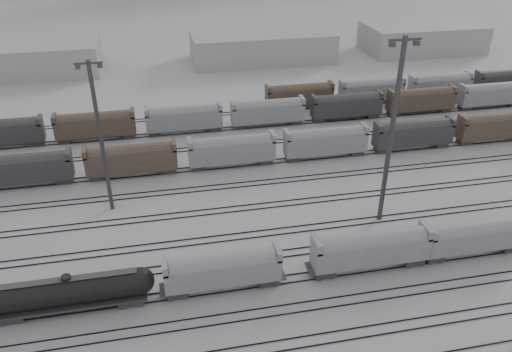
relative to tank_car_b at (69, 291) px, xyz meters
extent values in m
plane|color=#AFAFB4|center=(32.54, -1.00, -2.70)|extent=(900.00, 900.00, 0.00)
cube|color=black|center=(32.54, -10.72, -2.62)|extent=(220.00, 0.07, 0.16)
cube|color=black|center=(32.54, -9.28, -2.62)|extent=(220.00, 0.07, 0.16)
cube|color=black|center=(32.54, -5.72, -2.62)|extent=(220.00, 0.07, 0.16)
cube|color=black|center=(32.54, -4.28, -2.62)|extent=(220.00, 0.07, 0.16)
cube|color=black|center=(32.54, -0.72, -2.62)|extent=(220.00, 0.07, 0.16)
cube|color=black|center=(32.54, 0.72, -2.62)|extent=(220.00, 0.07, 0.16)
cube|color=black|center=(32.54, 4.28, -2.62)|extent=(220.00, 0.07, 0.16)
cube|color=black|center=(32.54, 5.72, -2.62)|extent=(220.00, 0.07, 0.16)
cube|color=black|center=(32.54, 9.28, -2.62)|extent=(220.00, 0.07, 0.16)
cube|color=black|center=(32.54, 10.72, -2.62)|extent=(220.00, 0.07, 0.16)
cube|color=black|center=(32.54, 16.28, -2.62)|extent=(220.00, 0.07, 0.16)
cube|color=black|center=(32.54, 17.72, -2.62)|extent=(220.00, 0.07, 0.16)
cube|color=black|center=(32.54, 23.28, -2.62)|extent=(220.00, 0.07, 0.16)
cube|color=black|center=(32.54, 24.72, -2.62)|extent=(220.00, 0.07, 0.16)
cube|color=black|center=(32.54, 30.28, -2.62)|extent=(220.00, 0.07, 0.16)
cube|color=black|center=(32.54, 31.72, -2.62)|extent=(220.00, 0.07, 0.16)
cube|color=black|center=(32.54, 38.28, -2.62)|extent=(220.00, 0.07, 0.16)
cube|color=black|center=(32.54, 39.72, -2.62)|extent=(220.00, 0.07, 0.16)
cube|color=black|center=(32.54, 46.28, -2.62)|extent=(220.00, 0.07, 0.16)
cube|color=black|center=(32.54, 47.72, -2.62)|extent=(220.00, 0.07, 0.16)
cube|color=black|center=(32.54, 54.28, -2.62)|extent=(220.00, 0.07, 0.16)
cube|color=black|center=(32.54, 55.72, -2.62)|extent=(220.00, 0.07, 0.16)
cube|color=#27282A|center=(-6.52, 0.00, -2.11)|extent=(2.83, 2.28, 0.76)
cube|color=#27282A|center=(6.52, 0.00, -2.11)|extent=(2.83, 2.28, 0.76)
cube|color=#27282A|center=(0.00, 0.00, -1.56)|extent=(16.84, 2.93, 0.27)
cylinder|color=black|center=(0.00, 0.00, 0.18)|extent=(15.76, 3.15, 3.15)
sphere|color=black|center=(7.88, 0.00, 0.18)|extent=(3.15, 3.15, 3.15)
cylinder|color=black|center=(0.00, 0.00, 1.92)|extent=(1.09, 1.09, 0.54)
cube|color=#27282A|center=(0.00, 0.00, 1.81)|extent=(15.21, 0.98, 0.07)
cube|color=#27282A|center=(11.86, 0.00, -2.20)|extent=(2.39, 1.93, 0.64)
cube|color=#27282A|center=(22.90, 0.00, -2.20)|extent=(2.39, 1.93, 0.64)
cube|color=gray|center=(17.38, 0.00, -0.04)|extent=(13.79, 2.76, 2.94)
cylinder|color=gray|center=(17.38, 0.00, 1.07)|extent=(12.51, 2.67, 2.67)
cube|color=gray|center=(10.76, 0.00, 1.80)|extent=(0.64, 2.76, 1.29)
cube|color=gray|center=(24.00, 0.00, 1.80)|extent=(0.64, 2.76, 1.29)
cone|color=#27282A|center=(17.38, 0.00, -1.83)|extent=(2.21, 2.21, 0.83)
cube|color=#27282A|center=(30.00, 0.00, -2.16)|extent=(2.58, 2.09, 0.70)
cube|color=#27282A|center=(41.93, 0.00, -2.16)|extent=(2.58, 2.09, 0.70)
cube|color=gray|center=(35.97, 0.00, 0.18)|extent=(14.91, 2.98, 3.18)
cylinder|color=gray|center=(35.97, 0.00, 1.37)|extent=(13.52, 2.88, 2.88)
cube|color=gray|center=(28.81, 0.00, 2.17)|extent=(0.70, 2.98, 1.39)
cube|color=gray|center=(43.13, 0.00, 2.17)|extent=(0.70, 2.98, 1.39)
cone|color=#27282A|center=(35.97, 0.00, -1.76)|extent=(2.39, 2.39, 0.89)
cube|color=#27282A|center=(44.92, 0.00, -2.20)|extent=(2.39, 1.93, 0.64)
cube|color=#27282A|center=(55.96, 0.00, -2.20)|extent=(2.39, 1.93, 0.64)
cube|color=gray|center=(50.44, 0.00, -0.04)|extent=(13.80, 2.76, 2.94)
cylinder|color=gray|center=(50.44, 0.00, 1.07)|extent=(12.51, 2.67, 2.67)
cube|color=gray|center=(43.82, 0.00, 1.80)|extent=(0.64, 2.76, 1.29)
cone|color=#27282A|center=(50.44, 0.00, -1.83)|extent=(2.21, 2.21, 0.83)
cylinder|color=#39393C|center=(3.46, 20.96, 8.76)|extent=(0.59, 0.59, 22.92)
cube|color=#39393C|center=(3.46, 20.96, 19.76)|extent=(3.67, 0.28, 0.28)
cube|color=#39393C|center=(2.08, 20.96, 19.30)|extent=(0.64, 0.46, 0.46)
cube|color=#39393C|center=(4.83, 20.96, 19.30)|extent=(0.64, 0.46, 0.46)
cylinder|color=#39393C|center=(41.99, 10.24, 10.66)|extent=(0.68, 0.68, 26.72)
cube|color=#39393C|center=(41.99, 10.24, 23.48)|extent=(4.28, 0.32, 0.32)
cube|color=#39393C|center=(40.39, 10.24, 22.95)|extent=(0.75, 0.53, 0.53)
cube|color=#39393C|center=(43.60, 10.24, 22.95)|extent=(0.75, 0.53, 0.53)
cube|color=#27282A|center=(-10.46, 31.00, 0.10)|extent=(15.00, 3.00, 5.60)
cube|color=brown|center=(6.54, 31.00, 0.10)|extent=(15.00, 3.00, 5.60)
cube|color=gray|center=(23.54, 31.00, 0.10)|extent=(15.00, 3.00, 5.60)
cube|color=gray|center=(40.54, 31.00, 0.10)|extent=(15.00, 3.00, 5.60)
cube|color=#27282A|center=(57.54, 31.00, 0.10)|extent=(15.00, 3.00, 5.60)
cube|color=brown|center=(74.54, 31.00, 0.10)|extent=(15.00, 3.00, 5.60)
cube|color=#27282A|center=(-17.46, 47.00, 0.10)|extent=(15.00, 3.00, 5.60)
cube|color=brown|center=(-0.46, 47.00, 0.10)|extent=(15.00, 3.00, 5.60)
cube|color=gray|center=(16.54, 47.00, 0.10)|extent=(15.00, 3.00, 5.60)
cube|color=gray|center=(33.54, 47.00, 0.10)|extent=(15.00, 3.00, 5.60)
cube|color=#27282A|center=(50.54, 47.00, 0.10)|extent=(15.00, 3.00, 5.60)
cube|color=brown|center=(67.54, 47.00, 0.10)|extent=(15.00, 3.00, 5.60)
cube|color=gray|center=(84.54, 47.00, 0.10)|extent=(15.00, 3.00, 5.60)
cube|color=brown|center=(42.54, 55.00, 0.10)|extent=(15.00, 3.00, 5.60)
cube|color=gray|center=(59.54, 55.00, 0.10)|extent=(15.00, 3.00, 5.60)
cube|color=gray|center=(76.54, 55.00, 0.10)|extent=(15.00, 3.00, 5.60)
cube|color=#27282A|center=(93.54, 55.00, 0.10)|extent=(15.00, 3.00, 5.60)
cube|color=#A6A6A8|center=(-27.46, 94.00, 1.30)|extent=(50.00, 18.00, 8.00)
cube|color=#A6A6A8|center=(42.54, 94.00, 1.30)|extent=(40.00, 18.00, 8.00)
cube|color=#A6A6A8|center=(92.54, 94.00, 1.30)|extent=(35.00, 18.00, 8.00)
camera|label=1|loc=(11.94, -45.75, 38.50)|focal=35.00mm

